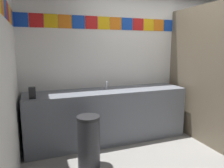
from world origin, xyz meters
The scene contains 8 objects.
ground_plane centered at (0.00, 0.00, 0.00)m, with size 9.98×9.98×0.00m, color gray.
wall_back centered at (0.00, 1.49, 1.43)m, with size 4.53×0.09×2.85m.
vanity_counter centered at (-0.90, 1.15, 0.44)m, with size 2.63×0.61×0.86m.
faucet_center centered at (-0.90, 1.24, 0.92)m, with size 0.04×0.10×0.14m.
soap_dispenser centered at (-2.06, 0.96, 0.94)m, with size 0.09×0.09×0.16m.
stall_divider centered at (0.70, 0.50, 1.11)m, with size 0.92×1.40×2.22m.
toilet centered at (1.01, 0.98, 0.30)m, with size 0.39×0.49×0.74m.
trash_bin centered at (-1.40, 0.46, 0.35)m, with size 0.30×0.30×0.69m.
Camera 1 is at (-2.02, -2.09, 1.57)m, focal length 34.10 mm.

